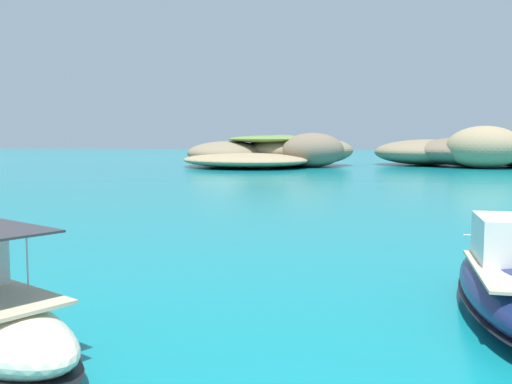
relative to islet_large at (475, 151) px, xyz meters
name	(u,v)px	position (x,y,z in m)	size (l,w,h in m)	color
islet_large	(475,151)	(0.00, 0.00, 0.00)	(30.19, 22.99, 5.33)	#756651
islet_small	(272,152)	(-27.40, -3.39, -0.12)	(27.68, 26.57, 4.48)	#9E8966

